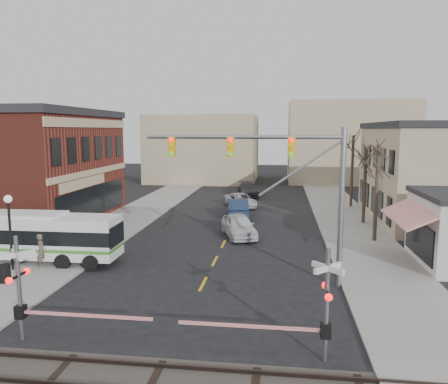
# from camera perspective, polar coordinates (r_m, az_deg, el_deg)

# --- Properties ---
(ground) EXTENTS (160.00, 160.00, 0.00)m
(ground) POSITION_cam_1_polar(r_m,az_deg,el_deg) (21.07, -3.74, -13.77)
(ground) COLOR black
(ground) RESTS_ON ground
(sidewalk_west) EXTENTS (5.00, 60.00, 0.12)m
(sidewalk_west) POSITION_cam_1_polar(r_m,az_deg,el_deg) (42.11, -11.19, -2.70)
(sidewalk_west) COLOR gray
(sidewalk_west) RESTS_ON ground
(sidewalk_east) EXTENTS (5.00, 60.00, 0.12)m
(sidewalk_east) POSITION_cam_1_polar(r_m,az_deg,el_deg) (40.33, 15.37, -3.31)
(sidewalk_east) COLOR gray
(sidewalk_east) RESTS_ON ground
(tree_east_a) EXTENTS (0.28, 0.28, 6.75)m
(tree_east_a) POSITION_cam_1_polar(r_m,az_deg,el_deg) (32.17, 19.30, -0.12)
(tree_east_a) COLOR #382B21
(tree_east_a) RESTS_ON sidewalk_east
(tree_east_b) EXTENTS (0.28, 0.28, 6.30)m
(tree_east_b) POSITION_cam_1_polar(r_m,az_deg,el_deg) (38.09, 17.90, 0.82)
(tree_east_b) COLOR #382B21
(tree_east_b) RESTS_ON sidewalk_east
(tree_east_c) EXTENTS (0.28, 0.28, 7.20)m
(tree_east_c) POSITION_cam_1_polar(r_m,az_deg,el_deg) (45.92, 16.39, 2.63)
(tree_east_c) COLOR #382B21
(tree_east_c) RESTS_ON sidewalk_east
(transit_bus) EXTENTS (11.08, 2.59, 2.84)m
(transit_bus) POSITION_cam_1_polar(r_m,az_deg,el_deg) (28.54, -24.31, -5.21)
(transit_bus) COLOR silver
(transit_bus) RESTS_ON ground
(traffic_signal_mast) EXTENTS (9.90, 0.30, 8.00)m
(traffic_signal_mast) POSITION_cam_1_polar(r_m,az_deg,el_deg) (21.82, 8.10, 2.48)
(traffic_signal_mast) COLOR gray
(traffic_signal_mast) RESTS_ON ground
(rr_crossing_west) EXTENTS (5.60, 1.36, 4.00)m
(rr_crossing_west) POSITION_cam_1_polar(r_m,az_deg,el_deg) (18.05, -24.02, -11.62)
(rr_crossing_west) COLOR gray
(rr_crossing_west) RESTS_ON ground
(rr_crossing_east) EXTENTS (5.60, 1.36, 4.00)m
(rr_crossing_east) POSITION_cam_1_polar(r_m,az_deg,el_deg) (15.51, 11.62, -14.33)
(rr_crossing_east) COLOR gray
(rr_crossing_east) RESTS_ON ground
(street_lamp) EXTENTS (0.44, 0.44, 4.21)m
(street_lamp) POSITION_cam_1_polar(r_m,az_deg,el_deg) (26.72, -26.26, -2.88)
(street_lamp) COLOR black
(street_lamp) RESTS_ON sidewalk_west
(trash_bin) EXTENTS (0.60, 0.60, 0.90)m
(trash_bin) POSITION_cam_1_polar(r_m,az_deg,el_deg) (25.32, -26.75, -9.48)
(trash_bin) COLOR black
(trash_bin) RESTS_ON sidewalk_west
(car_a) EXTENTS (3.45, 5.32, 1.69)m
(car_a) POSITION_cam_1_polar(r_m,az_deg,el_deg) (32.29, 1.94, -4.42)
(car_a) COLOR silver
(car_a) RESTS_ON ground
(car_b) EXTENTS (2.51, 5.32, 1.69)m
(car_b) POSITION_cam_1_polar(r_m,az_deg,el_deg) (39.57, 1.80, -2.08)
(car_b) COLOR #192740
(car_b) RESTS_ON ground
(car_c) EXTENTS (4.18, 5.49, 1.39)m
(car_c) POSITION_cam_1_polar(r_m,az_deg,el_deg) (44.72, 2.15, -1.09)
(car_c) COLOR #BCBCBC
(car_c) RESTS_ON ground
(car_d) EXTENTS (3.18, 5.69, 1.56)m
(car_d) POSITION_cam_1_polar(r_m,az_deg,el_deg) (52.22, 3.19, 0.33)
(car_d) COLOR #3A3A3E
(car_d) RESTS_ON ground
(pedestrian_near) EXTENTS (0.56, 0.77, 1.94)m
(pedestrian_near) POSITION_cam_1_polar(r_m,az_deg,el_deg) (26.88, -22.72, -7.09)
(pedestrian_near) COLOR #564D45
(pedestrian_near) RESTS_ON sidewalk_west
(pedestrian_far) EXTENTS (1.05, 1.07, 1.74)m
(pedestrian_far) POSITION_cam_1_polar(r_m,az_deg,el_deg) (31.96, -21.56, -4.85)
(pedestrian_far) COLOR #323055
(pedestrian_far) RESTS_ON sidewalk_west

